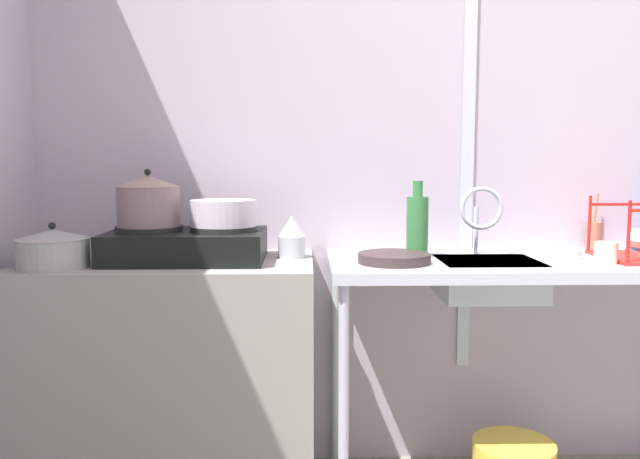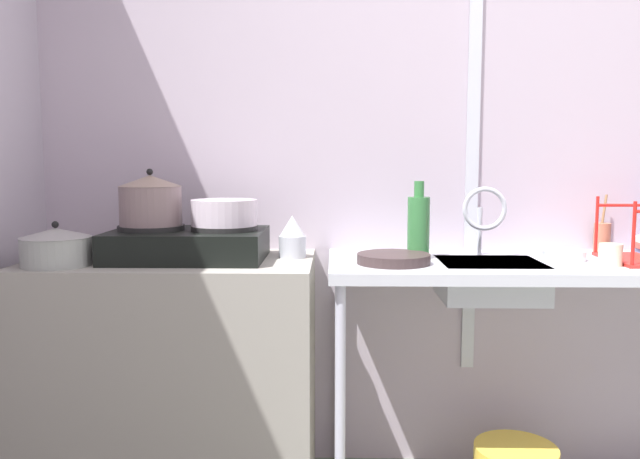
{
  "view_description": "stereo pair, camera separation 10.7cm",
  "coord_description": "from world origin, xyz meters",
  "px_view_note": "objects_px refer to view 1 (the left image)",
  "views": [
    {
      "loc": [
        -0.76,
        -1.03,
        1.27
      ],
      "look_at": [
        -0.7,
        1.27,
        1.02
      ],
      "focal_mm": 35.42,
      "sensor_mm": 36.0,
      "label": 1
    },
    {
      "loc": [
        -0.65,
        -1.03,
        1.27
      ],
      "look_at": [
        -0.7,
        1.27,
        1.02
      ],
      "focal_mm": 35.42,
      "sensor_mm": 36.0,
      "label": 2
    }
  ],
  "objects_px": {
    "bottle_by_sink": "(417,225)",
    "utensil_jar": "(594,235)",
    "cup_by_rack": "(606,253)",
    "pot_on_left_burner": "(148,201)",
    "pot_beside_stove": "(53,248)",
    "frying_pan": "(394,258)",
    "stove": "(187,244)",
    "small_bowl_on_drainboard": "(559,253)",
    "pot_on_right_burner": "(223,213)",
    "faucet": "(481,211)",
    "percolator": "(292,237)",
    "sink_basin": "(488,279)"
  },
  "relations": [
    {
      "from": "pot_on_right_burner",
      "to": "sink_basin",
      "type": "bearing_deg",
      "value": -1.53
    },
    {
      "from": "stove",
      "to": "bottle_by_sink",
      "type": "distance_m",
      "value": 0.86
    },
    {
      "from": "frying_pan",
      "to": "utensil_jar",
      "type": "height_order",
      "value": "utensil_jar"
    },
    {
      "from": "percolator",
      "to": "faucet",
      "type": "bearing_deg",
      "value": 3.14
    },
    {
      "from": "small_bowl_on_drainboard",
      "to": "utensil_jar",
      "type": "xyz_separation_m",
      "value": [
        0.23,
        0.22,
        0.04
      ]
    },
    {
      "from": "pot_beside_stove",
      "to": "frying_pan",
      "type": "relative_size",
      "value": 0.93
    },
    {
      "from": "pot_on_right_burner",
      "to": "sink_basin",
      "type": "height_order",
      "value": "pot_on_right_burner"
    },
    {
      "from": "pot_on_left_burner",
      "to": "pot_beside_stove",
      "type": "distance_m",
      "value": 0.36
    },
    {
      "from": "pot_beside_stove",
      "to": "utensil_jar",
      "type": "bearing_deg",
      "value": 10.81
    },
    {
      "from": "faucet",
      "to": "cup_by_rack",
      "type": "xyz_separation_m",
      "value": [
        0.39,
        -0.21,
        -0.13
      ]
    },
    {
      "from": "utensil_jar",
      "to": "pot_beside_stove",
      "type": "bearing_deg",
      "value": -169.19
    },
    {
      "from": "bottle_by_sink",
      "to": "faucet",
      "type": "bearing_deg",
      "value": 12.18
    },
    {
      "from": "pot_on_right_burner",
      "to": "percolator",
      "type": "bearing_deg",
      "value": 13.14
    },
    {
      "from": "frying_pan",
      "to": "faucet",
      "type": "bearing_deg",
      "value": 26.16
    },
    {
      "from": "faucet",
      "to": "small_bowl_on_drainboard",
      "type": "bearing_deg",
      "value": -15.71
    },
    {
      "from": "pot_on_left_burner",
      "to": "frying_pan",
      "type": "height_order",
      "value": "pot_on_left_burner"
    },
    {
      "from": "cup_by_rack",
      "to": "percolator",
      "type": "bearing_deg",
      "value": 171.43
    },
    {
      "from": "utensil_jar",
      "to": "faucet",
      "type": "bearing_deg",
      "value": -164.39
    },
    {
      "from": "cup_by_rack",
      "to": "pot_on_left_burner",
      "type": "bearing_deg",
      "value": 176.12
    },
    {
      "from": "pot_on_right_burner",
      "to": "percolator",
      "type": "relative_size",
      "value": 1.52
    },
    {
      "from": "bottle_by_sink",
      "to": "utensil_jar",
      "type": "bearing_deg",
      "value": 14.48
    },
    {
      "from": "faucet",
      "to": "bottle_by_sink",
      "type": "distance_m",
      "value": 0.26
    },
    {
      "from": "frying_pan",
      "to": "small_bowl_on_drainboard",
      "type": "bearing_deg",
      "value": 8.69
    },
    {
      "from": "pot_on_left_burner",
      "to": "sink_basin",
      "type": "xyz_separation_m",
      "value": [
        1.24,
        -0.03,
        -0.29
      ]
    },
    {
      "from": "utensil_jar",
      "to": "pot_on_right_burner",
      "type": "bearing_deg",
      "value": -170.81
    },
    {
      "from": "pot_on_left_burner",
      "to": "cup_by_rack",
      "type": "bearing_deg",
      "value": -3.88
    },
    {
      "from": "bottle_by_sink",
      "to": "utensil_jar",
      "type": "height_order",
      "value": "bottle_by_sink"
    },
    {
      "from": "pot_beside_stove",
      "to": "bottle_by_sink",
      "type": "bearing_deg",
      "value": 8.58
    },
    {
      "from": "pot_beside_stove",
      "to": "small_bowl_on_drainboard",
      "type": "height_order",
      "value": "pot_beside_stove"
    },
    {
      "from": "percolator",
      "to": "cup_by_rack",
      "type": "distance_m",
      "value": 1.13
    },
    {
      "from": "bottle_by_sink",
      "to": "utensil_jar",
      "type": "xyz_separation_m",
      "value": [
        0.76,
        0.2,
        -0.06
      ]
    },
    {
      "from": "stove",
      "to": "faucet",
      "type": "bearing_deg",
      "value": 5.03
    },
    {
      "from": "pot_beside_stove",
      "to": "cup_by_rack",
      "type": "relative_size",
      "value": 3.07
    },
    {
      "from": "pot_beside_stove",
      "to": "percolator",
      "type": "bearing_deg",
      "value": 14.44
    },
    {
      "from": "stove",
      "to": "pot_on_left_burner",
      "type": "relative_size",
      "value": 2.46
    },
    {
      "from": "small_bowl_on_drainboard",
      "to": "cup_by_rack",
      "type": "bearing_deg",
      "value": -48.9
    },
    {
      "from": "pot_on_left_burner",
      "to": "percolator",
      "type": "bearing_deg",
      "value": 6.35
    },
    {
      "from": "pot_beside_stove",
      "to": "sink_basin",
      "type": "bearing_deg",
      "value": 4.65
    },
    {
      "from": "pot_on_left_burner",
      "to": "utensil_jar",
      "type": "height_order",
      "value": "pot_on_left_burner"
    },
    {
      "from": "pot_on_right_burner",
      "to": "faucet",
      "type": "distance_m",
      "value": 0.98
    },
    {
      "from": "stove",
      "to": "small_bowl_on_drainboard",
      "type": "bearing_deg",
      "value": 0.8
    },
    {
      "from": "stove",
      "to": "pot_on_right_burner",
      "type": "distance_m",
      "value": 0.18
    },
    {
      "from": "percolator",
      "to": "small_bowl_on_drainboard",
      "type": "xyz_separation_m",
      "value": [
        1.0,
        -0.04,
        -0.06
      ]
    },
    {
      "from": "sink_basin",
      "to": "bottle_by_sink",
      "type": "height_order",
      "value": "bottle_by_sink"
    },
    {
      "from": "pot_on_left_burner",
      "to": "utensil_jar",
      "type": "bearing_deg",
      "value": 7.78
    },
    {
      "from": "frying_pan",
      "to": "cup_by_rack",
      "type": "xyz_separation_m",
      "value": [
        0.75,
        -0.03,
        0.02
      ]
    },
    {
      "from": "percolator",
      "to": "utensil_jar",
      "type": "relative_size",
      "value": 0.69
    },
    {
      "from": "faucet",
      "to": "utensil_jar",
      "type": "distance_m",
      "value": 0.54
    },
    {
      "from": "faucet",
      "to": "bottle_by_sink",
      "type": "xyz_separation_m",
      "value": [
        -0.25,
        -0.05,
        -0.05
      ]
    },
    {
      "from": "pot_on_left_burner",
      "to": "pot_beside_stove",
      "type": "relative_size",
      "value": 0.95
    }
  ]
}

